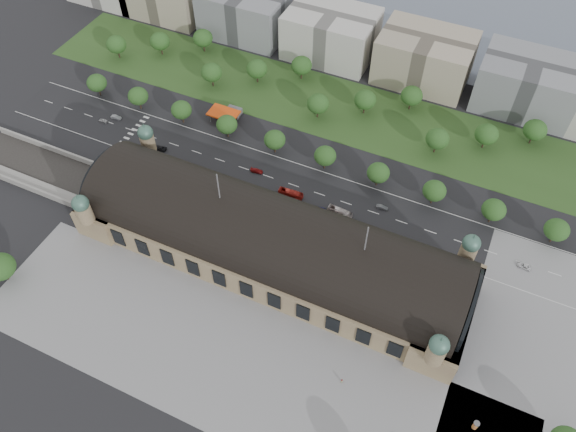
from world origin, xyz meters
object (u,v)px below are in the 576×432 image
at_px(traffic_car_5, 382,207).
at_px(parked_car_2, 173,175).
at_px(parked_car_1, 149,166).
at_px(bus_mid, 340,212).
at_px(traffic_car_0, 103,121).
at_px(parked_car_0, 131,158).
at_px(parked_car_5, 242,199).
at_px(parked_car_3, 179,169).
at_px(traffic_car_2, 160,148).
at_px(traffic_car_1, 116,117).
at_px(traffic_car_4, 321,209).
at_px(petrol_station, 229,112).
at_px(traffic_car_6, 524,266).
at_px(parked_car_6, 255,204).
at_px(traffic_car_3, 257,171).
at_px(bus_west, 291,193).
at_px(pedestrian_0, 342,381).
at_px(advertising_column, 476,425).
at_px(bus_east, 356,226).
at_px(parked_car_4, 218,191).

bearing_deg(traffic_car_5, parked_car_2, 98.35).
distance_m(parked_car_1, bus_mid, 86.18).
distance_m(traffic_car_0, parked_car_0, 30.61).
relative_size(parked_car_0, parked_car_1, 0.69).
xyz_separation_m(parked_car_2, parked_car_5, (33.53, 0.00, 0.17)).
xyz_separation_m(parked_car_3, bus_mid, (73.01, 6.23, 0.69)).
bearing_deg(traffic_car_2, traffic_car_1, -114.15).
relative_size(traffic_car_4, bus_mid, 0.36).
relative_size(traffic_car_1, traffic_car_5, 1.03).
relative_size(petrol_station, parked_car_0, 3.43).
bearing_deg(traffic_car_2, parked_car_1, 2.22).
distance_m(traffic_car_6, parked_car_6, 107.75).
relative_size(traffic_car_3, parked_car_6, 1.10).
distance_m(bus_west, pedestrian_0, 83.31).
xyz_separation_m(parked_car_0, advertising_column, (165.41, -53.58, 1.24)).
height_order(bus_mid, pedestrian_0, bus_mid).
xyz_separation_m(parked_car_1, advertising_column, (155.19, -52.57, 1.09)).
distance_m(petrol_station, traffic_car_4, 71.03).
xyz_separation_m(traffic_car_1, parked_car_0, (22.35, -19.73, -0.15)).
xyz_separation_m(bus_mid, bus_east, (8.45, -4.23, 0.39)).
bearing_deg(bus_east, traffic_car_2, 91.63).
height_order(parked_car_4, parked_car_6, parked_car_4).
height_order(parked_car_6, bus_east, bus_east).
bearing_deg(bus_west, parked_car_5, 119.55).
height_order(parked_car_1, parked_car_3, parked_car_1).
xyz_separation_m(traffic_car_1, parked_car_1, (32.56, -20.74, -0.00)).
relative_size(traffic_car_0, parked_car_5, 0.74).
height_order(traffic_car_0, traffic_car_2, traffic_car_2).
bearing_deg(parked_car_1, traffic_car_3, 72.52).
relative_size(traffic_car_5, bus_west, 0.46).
bearing_deg(advertising_column, parked_car_4, 156.47).
relative_size(traffic_car_4, parked_car_4, 0.76).
height_order(traffic_car_2, parked_car_1, parked_car_1).
relative_size(traffic_car_6, bus_east, 0.38).
relative_size(traffic_car_4, parked_car_2, 0.84).
relative_size(traffic_car_3, advertising_column, 1.49).
bearing_deg(petrol_station, bus_east, -26.10).
distance_m(traffic_car_3, parked_car_2, 36.13).
relative_size(parked_car_0, bus_mid, 0.39).
bearing_deg(traffic_car_4, parked_car_1, -88.30).
xyz_separation_m(parked_car_0, parked_car_3, (22.77, 2.99, 0.11)).
bearing_deg(parked_car_1, petrol_station, 121.27).
xyz_separation_m(traffic_car_2, parked_car_5, (47.80, -11.63, -0.00)).
height_order(traffic_car_5, parked_car_6, traffic_car_5).
xyz_separation_m(traffic_car_6, parked_car_5, (-112.66, -15.19, 0.10)).
relative_size(bus_mid, advertising_column, 2.88).
xyz_separation_m(traffic_car_1, parked_car_2, (44.83, -20.74, -0.18)).
height_order(traffic_car_6, parked_car_6, parked_car_6).
distance_m(traffic_car_0, traffic_car_2, 35.04).
bearing_deg(traffic_car_6, traffic_car_3, -85.75).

